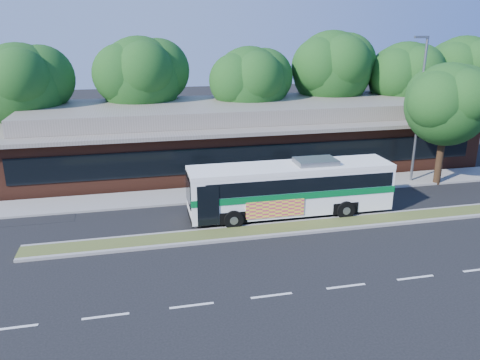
{
  "coord_description": "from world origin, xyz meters",
  "views": [
    {
      "loc": [
        -7.5,
        -19.63,
        9.56
      ],
      "look_at": [
        -2.44,
        2.87,
        2.0
      ],
      "focal_mm": 35.0,
      "sensor_mm": 36.0,
      "label": 1
    }
  ],
  "objects_px": {
    "transit_bus": "(291,185)",
    "sidewalk_tree": "(451,102)",
    "lamp_post": "(419,106)",
    "sedan": "(94,176)"
  },
  "relations": [
    {
      "from": "transit_bus",
      "to": "sidewalk_tree",
      "type": "bearing_deg",
      "value": 15.39
    },
    {
      "from": "lamp_post",
      "to": "sidewalk_tree",
      "type": "distance_m",
      "value": 1.91
    },
    {
      "from": "lamp_post",
      "to": "sidewalk_tree",
      "type": "relative_size",
      "value": 1.2
    },
    {
      "from": "lamp_post",
      "to": "transit_bus",
      "type": "height_order",
      "value": "lamp_post"
    },
    {
      "from": "sedan",
      "to": "sidewalk_tree",
      "type": "xyz_separation_m",
      "value": [
        21.7,
        -4.11,
        4.52
      ]
    },
    {
      "from": "transit_bus",
      "to": "sidewalk_tree",
      "type": "height_order",
      "value": "sidewalk_tree"
    },
    {
      "from": "lamp_post",
      "to": "sidewalk_tree",
      "type": "xyz_separation_m",
      "value": [
        1.8,
        -0.58,
        0.29
      ]
    },
    {
      "from": "lamp_post",
      "to": "transit_bus",
      "type": "relative_size",
      "value": 0.84
    },
    {
      "from": "lamp_post",
      "to": "sedan",
      "type": "bearing_deg",
      "value": 169.95
    },
    {
      "from": "lamp_post",
      "to": "sedan",
      "type": "xyz_separation_m",
      "value": [
        -19.9,
        3.53,
        -4.22
      ]
    }
  ]
}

